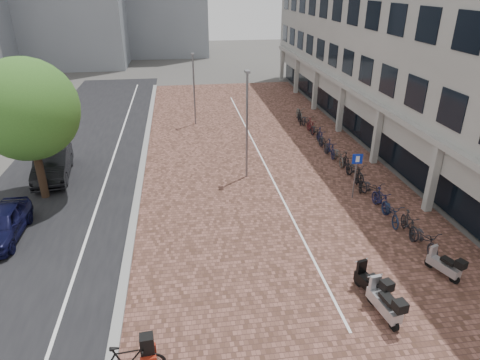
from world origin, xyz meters
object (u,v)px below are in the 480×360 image
object	(u,v)px
scooter_back	(384,302)
car_dark	(53,164)
parking_sign	(356,169)
car_navy	(2,224)
scooter_mid	(371,283)
scooter_front	(444,264)

from	to	relation	value
scooter_back	car_dark	bearing A→B (deg)	127.69
car_dark	parking_sign	bearing A→B (deg)	-23.94
car_navy	scooter_mid	xyz separation A→B (m)	(13.98, -5.85, -0.10)
scooter_front	scooter_mid	xyz separation A→B (m)	(-3.18, -0.74, 0.07)
scooter_back	parking_sign	size ratio (longest dim) A/B	0.73
car_dark	scooter_front	xyz separation A→B (m)	(16.59, -11.36, -0.28)
car_dark	scooter_mid	world-z (taller)	car_dark
car_navy	parking_sign	size ratio (longest dim) A/B	1.66
scooter_back	scooter_mid	bearing A→B (deg)	81.96
scooter_front	scooter_back	bearing A→B (deg)	-172.33
car_dark	scooter_mid	size ratio (longest dim) A/B	2.83
scooter_mid	parking_sign	bearing A→B (deg)	57.80
scooter_mid	car_navy	bearing A→B (deg)	142.61
car_navy	scooter_back	bearing A→B (deg)	-26.10
parking_sign	scooter_back	bearing A→B (deg)	-100.97
car_navy	scooter_mid	bearing A→B (deg)	-22.78
car_dark	scooter_back	xyz separation A→B (m)	(13.41, -13.07, -0.19)
car_navy	scooter_back	distance (m)	15.56
car_navy	parking_sign	world-z (taller)	parking_sign
parking_sign	scooter_front	bearing A→B (deg)	-77.37
car_navy	car_dark	distance (m)	6.27
scooter_back	parking_sign	world-z (taller)	parking_sign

